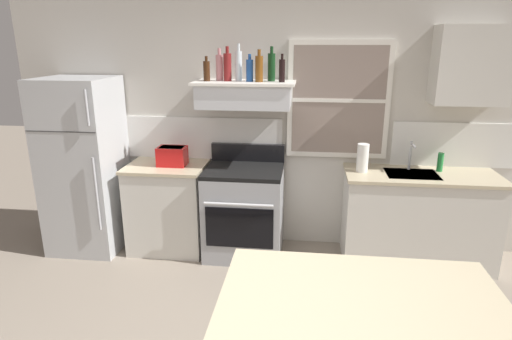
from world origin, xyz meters
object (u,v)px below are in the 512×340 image
Objects in this scene: bottle_clear_tall at (239,65)px; bottle_brown_stout at (207,71)px; stove_range at (244,211)px; bottle_dark_green_wine at (271,67)px; bottle_rose_pink at (220,67)px; bottle_blue_liqueur at (250,70)px; bottle_red_label_wine at (227,67)px; bottle_balsamic_dark at (282,70)px; dish_soap_bottle at (440,162)px; paper_towel_roll at (363,158)px; toaster at (172,156)px; bottle_amber_wine at (259,68)px; refrigerator at (84,166)px.

bottle_brown_stout is at bearing -170.12° from bottle_clear_tall.
stove_range is 1.44m from bottle_dark_green_wine.
bottle_rose_pink reaches higher than bottle_blue_liqueur.
bottle_red_label_wine reaches higher than bottle_balsamic_dark.
bottle_brown_stout is at bearing 179.62° from bottle_blue_liqueur.
bottle_blue_liqueur is at bearing -8.60° from bottle_red_label_wine.
bottle_clear_tall is at bearing -179.32° from dish_soap_bottle.
bottle_balsamic_dark is 0.95× the size of paper_towel_roll.
bottle_balsamic_dark is (1.08, 0.01, 0.84)m from toaster.
bottle_amber_wine is (0.14, 0.04, 1.40)m from stove_range.
bottle_rose_pink reaches higher than bottle_amber_wine.
bottle_blue_liqueur is at bearing 2.40° from toaster.
bottle_amber_wine is (0.09, -0.02, 0.02)m from bottle_blue_liqueur.
bottle_amber_wine reaches higher than dish_soap_bottle.
bottle_amber_wine is 1.94m from dish_soap_bottle.
bottle_amber_wine reaches higher than refrigerator.
bottle_blue_liqueur is (1.70, 0.08, 0.96)m from refrigerator.
dish_soap_bottle is (1.63, -0.01, -0.88)m from bottle_dark_green_wine.
bottle_dark_green_wine is 1.85m from dish_soap_bottle.
stove_range is at bearing -29.67° from bottle_red_label_wine.
paper_towel_roll is (1.20, -0.08, -0.84)m from bottle_clear_tall.
refrigerator is 5.17× the size of bottle_clear_tall.
bottle_balsamic_dark is at bearing -176.42° from dish_soap_bottle.
dish_soap_bottle is (1.53, 0.10, -0.85)m from bottle_balsamic_dark.
bottle_blue_liqueur reaches higher than toaster.
refrigerator is at bearing -175.06° from bottle_clear_tall.
stove_range is at bearing -178.12° from paper_towel_roll.
dish_soap_bottle is at bearing 4.18° from stove_range.
bottle_balsamic_dark is at bearing 0.78° from toaster.
bottle_red_label_wine is 0.41m from bottle_dark_green_wine.
refrigerator is 2.05m from bottle_amber_wine.
refrigerator is 6.94× the size of bottle_balsamic_dark.
bottle_balsamic_dark reaches higher than toaster.
bottle_brown_stout is 0.14m from bottle_rose_pink.
bottle_red_label_wine reaches higher than bottle_rose_pink.
bottle_red_label_wine is 1.18× the size of paper_towel_roll.
bottle_clear_tall is at bearing 12.07° from bottle_red_label_wine.
bottle_balsamic_dark is (0.71, -0.02, 0.01)m from bottle_brown_stout.
bottle_rose_pink is 0.19m from bottle_clear_tall.
stove_range is 3.72× the size of bottle_amber_wine.
refrigerator is 6.05× the size of bottle_amber_wine.
bottle_dark_green_wine is (0.31, 0.03, -0.01)m from bottle_clear_tall.
bottle_red_label_wine is 0.31m from bottle_amber_wine.
bottle_red_label_wine is at bearing -167.93° from bottle_clear_tall.
bottle_blue_liqueur is 2.02m from dish_soap_bottle.
paper_towel_roll is (1.87, 0.01, 0.04)m from toaster.
bottle_brown_stout is at bearing 5.44° from toaster.
bottle_red_label_wine is at bearing 8.71° from bottle_brown_stout.
bottle_red_label_wine is 0.93× the size of bottle_clear_tall.
toaster is 0.99× the size of bottle_rose_pink.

